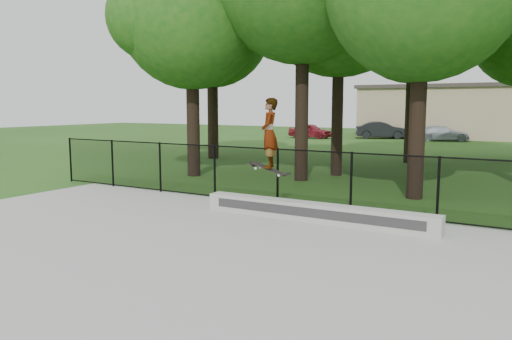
% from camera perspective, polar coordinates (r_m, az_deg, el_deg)
% --- Properties ---
extents(ground, '(100.00, 100.00, 0.00)m').
position_cam_1_polar(ground, '(8.55, -16.82, -11.03)').
color(ground, '#264B15').
rests_on(ground, ground).
extents(concrete_slab, '(14.00, 12.00, 0.06)m').
position_cam_1_polar(concrete_slab, '(8.54, -16.83, -10.84)').
color(concrete_slab, '#A9A9A4').
rests_on(concrete_slab, ground).
extents(grind_ledge, '(5.52, 0.40, 0.41)m').
position_cam_1_polar(grind_ledge, '(11.34, 6.73, -4.81)').
color(grind_ledge, '#B7B7B2').
rests_on(grind_ledge, concrete_slab).
extents(car_a, '(3.53, 1.56, 1.19)m').
position_cam_1_polar(car_a, '(40.59, 6.19, 4.48)').
color(car_a, maroon).
rests_on(car_a, ground).
extents(car_b, '(3.95, 2.66, 1.34)m').
position_cam_1_polar(car_b, '(41.10, 14.17, 4.44)').
color(car_b, black).
rests_on(car_b, ground).
extents(car_c, '(3.84, 2.63, 1.11)m').
position_cam_1_polar(car_c, '(39.64, 20.51, 3.93)').
color(car_c, '#9BA7B0').
rests_on(car_c, ground).
extents(skater_airborne, '(0.81, 0.68, 1.78)m').
position_cam_1_polar(skater_airborne, '(11.28, 1.53, 4.05)').
color(skater_airborne, black).
rests_on(skater_airborne, ground).
extents(chainlink_fence, '(16.06, 0.06, 1.50)m').
position_cam_1_polar(chainlink_fence, '(12.99, 2.48, -0.76)').
color(chainlink_fence, black).
rests_on(chainlink_fence, concrete_slab).
extents(distant_building, '(12.40, 6.40, 4.30)m').
position_cam_1_polar(distant_building, '(44.19, 20.12, 6.35)').
color(distant_building, tan).
rests_on(distant_building, ground).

